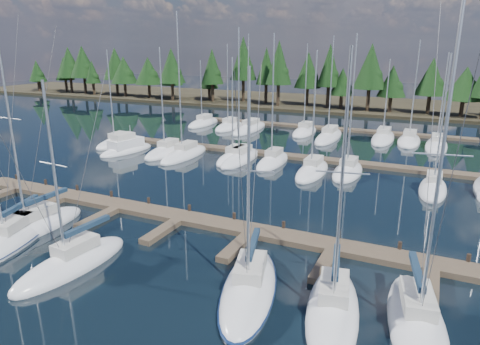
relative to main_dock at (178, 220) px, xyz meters
The scene contains 13 objects.
ground 12.65m from the main_dock, 90.00° to the left, with size 260.00×260.00×0.00m, color black.
far_shore 72.64m from the main_dock, 90.00° to the left, with size 220.00×30.00×0.60m, color #2F291A.
main_dock is the anchor object (origin of this frame).
back_docks 32.23m from the main_dock, 90.00° to the left, with size 50.00×21.80×0.40m.
front_sailboat_1 11.70m from the main_dock, 136.85° to the right, with size 5.48×9.99×16.08m.
front_sailboat_2 10.65m from the main_dock, 146.34° to the right, with size 2.84×9.08×15.37m.
front_sailboat_3 8.91m from the main_dock, 103.76° to the right, with size 3.28×8.50×12.21m.
front_sailboat_4 11.10m from the main_dock, 36.73° to the right, with size 5.40×10.00×13.07m.
front_sailboat_5 15.12m from the main_dock, 26.25° to the right, with size 4.22×9.08×13.98m.
front_sailboat_6 18.50m from the main_dock, 18.98° to the right, with size 4.26×9.48×15.99m.
back_sailboat_rows 27.76m from the main_dock, 89.63° to the left, with size 47.39×30.80×17.65m.
motor_yacht_left 24.99m from the main_dock, 138.21° to the left, with size 4.11×8.45×4.04m.
tree_line 63.23m from the main_dock, 90.96° to the left, with size 186.07×11.85×14.54m.
Camera 1 is at (17.21, -8.38, 13.17)m, focal length 32.00 mm.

